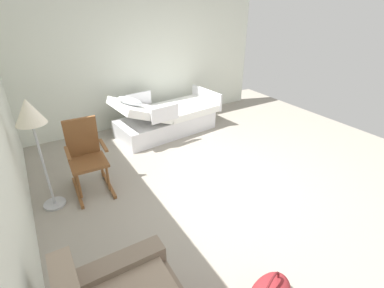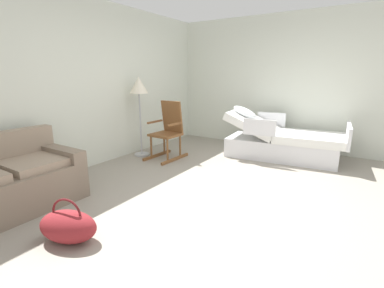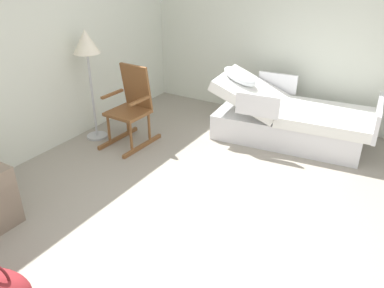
# 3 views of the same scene
# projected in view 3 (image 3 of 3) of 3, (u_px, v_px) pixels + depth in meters

# --- Properties ---
(ground_plane) EXTENTS (7.09, 7.09, 0.00)m
(ground_plane) POSITION_uv_depth(u_px,v_px,m) (214.00, 219.00, 3.79)
(ground_plane) COLOR gray
(back_wall) EXTENTS (5.87, 0.10, 2.70)m
(back_wall) POSITION_uv_depth(u_px,v_px,m) (14.00, 49.00, 4.39)
(back_wall) COLOR silver
(back_wall) RESTS_ON ground
(side_wall) EXTENTS (0.10, 5.31, 2.70)m
(side_wall) POSITION_uv_depth(u_px,v_px,m) (314.00, 31.00, 5.39)
(side_wall) COLOR silver
(side_wall) RESTS_ON ground
(hospital_bed) EXTENTS (1.16, 2.18, 0.97)m
(hospital_bed) POSITION_uv_depth(u_px,v_px,m) (288.00, 120.00, 5.25)
(hospital_bed) COLOR silver
(hospital_bed) RESTS_ON ground
(rocking_chair) EXTENTS (0.78, 0.52, 1.05)m
(rocking_chair) POSITION_uv_depth(u_px,v_px,m) (131.00, 107.00, 5.10)
(rocking_chair) COLOR brown
(rocking_chair) RESTS_ON ground
(floor_lamp) EXTENTS (0.34, 0.34, 1.48)m
(floor_lamp) POSITION_uv_depth(u_px,v_px,m) (87.00, 49.00, 4.90)
(floor_lamp) COLOR #B2B5BA
(floor_lamp) RESTS_ON ground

